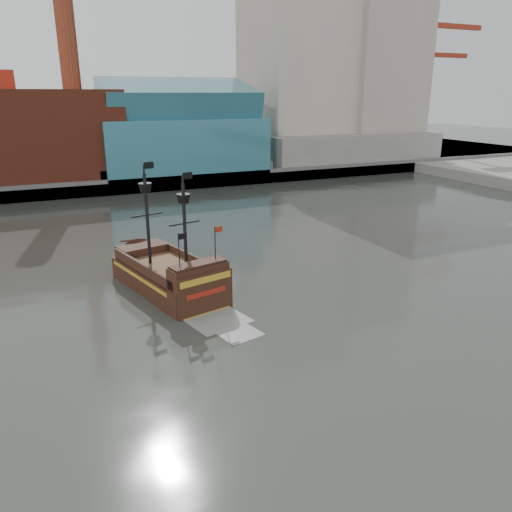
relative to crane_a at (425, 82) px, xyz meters
name	(u,v)px	position (x,y,z in m)	size (l,w,h in m)	color
ground	(340,363)	(-78.63, -82.00, -19.11)	(400.00, 400.00, 0.00)	#262823
promenade_far	(111,166)	(-78.63, 10.00, -18.11)	(220.00, 60.00, 2.00)	slate
seawall	(138,185)	(-78.63, -19.50, -17.81)	(220.00, 1.00, 2.60)	#4C4C49
skyline	(133,50)	(-73.43, 2.56, 5.44)	(149.00, 45.00, 62.00)	brown
crane_a	(425,82)	(0.00, 0.00, 0.00)	(22.50, 4.00, 32.25)	slate
crane_b	(425,96)	(9.60, 10.00, -3.54)	(19.10, 4.00, 26.25)	slate
pirate_ship	(169,279)	(-85.35, -65.43, -18.05)	(8.25, 16.42, 11.80)	black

